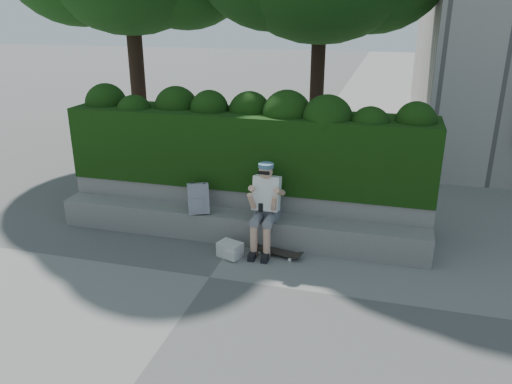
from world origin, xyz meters
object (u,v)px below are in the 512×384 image
(skateboard, at_px, (276,252))
(backpack_plaid, at_px, (198,198))
(person, at_px, (266,204))
(backpack_ground, at_px, (230,249))

(skateboard, relative_size, backpack_plaid, 1.55)
(person, height_order, backpack_ground, person)
(skateboard, height_order, backpack_ground, backpack_ground)
(skateboard, distance_m, backpack_plaid, 1.50)
(person, relative_size, backpack_ground, 3.98)
(person, height_order, skateboard, person)
(skateboard, xyz_separation_m, backpack_ground, (-0.67, -0.21, 0.05))
(backpack_plaid, bearing_deg, backpack_ground, -61.47)
(person, distance_m, backpack_ground, 0.87)
(backpack_plaid, bearing_deg, person, -30.48)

